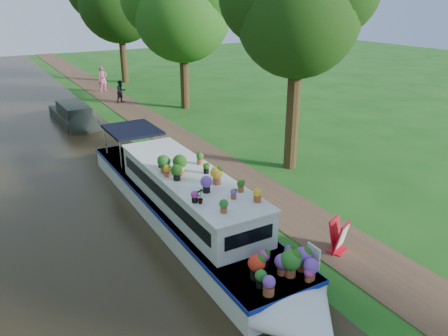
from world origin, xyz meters
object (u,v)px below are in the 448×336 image
(plant_boat, at_px, (189,203))
(sandwich_board, at_px, (339,238))
(pedestrian_dark, at_px, (121,91))
(pedestrian_pink, at_px, (103,79))
(second_boat, at_px, (74,116))

(plant_boat, bearing_deg, sandwich_board, -48.74)
(plant_boat, xyz_separation_m, pedestrian_dark, (3.56, 18.11, -0.06))
(pedestrian_pink, bearing_deg, pedestrian_dark, -98.06)
(pedestrian_dark, bearing_deg, pedestrian_pink, 69.82)
(plant_boat, xyz_separation_m, sandwich_board, (3.06, -3.49, -0.38))
(second_boat, bearing_deg, pedestrian_pink, 62.59)
(pedestrian_pink, distance_m, pedestrian_dark, 4.33)
(pedestrian_pink, bearing_deg, second_boat, -124.86)
(plant_boat, xyz_separation_m, second_boat, (-0.45, 14.32, -0.38))
(second_boat, bearing_deg, plant_boat, -89.71)
(sandwich_board, bearing_deg, pedestrian_dark, 66.59)
(sandwich_board, height_order, pedestrian_pink, pedestrian_pink)
(second_boat, relative_size, sandwich_board, 6.18)
(second_boat, bearing_deg, pedestrian_dark, 41.88)
(pedestrian_pink, bearing_deg, plant_boat, -107.80)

